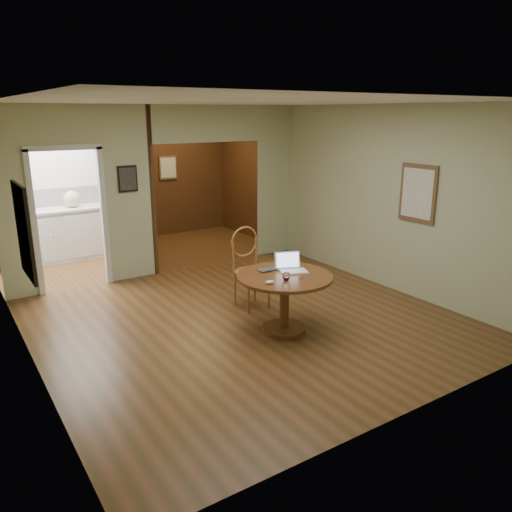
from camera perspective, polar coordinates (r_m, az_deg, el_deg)
floor at (r=6.45m, az=-0.96°, el=-7.45°), size 5.00×5.00×0.00m
room_shell at (r=8.63m, az=-14.87°, el=6.96°), size 5.20×7.50×5.00m
dining_table at (r=6.00m, az=3.29°, el=-3.87°), size 1.15×1.15×0.72m
chair at (r=6.76m, az=-0.83°, el=-0.80°), size 0.48×0.48×1.10m
open_laptop at (r=6.09m, az=3.98°, el=-1.12°), size 0.38×0.38×0.22m
closed_laptop at (r=6.08m, az=1.91°, el=-1.60°), size 0.33×0.23×0.03m
mouse at (r=5.62m, az=1.60°, el=-3.01°), size 0.12×0.09×0.04m
wine_glass at (r=5.74m, az=3.47°, el=-2.29°), size 0.09×0.09×0.10m
pen at (r=5.83m, az=5.22°, el=-2.56°), size 0.11×0.07×0.01m
kitchen_cabinet at (r=9.61m, az=-21.62°, el=2.29°), size 2.06×0.60×0.94m
grocery_bag at (r=9.56m, az=-20.31°, el=6.13°), size 0.36×0.33×0.30m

